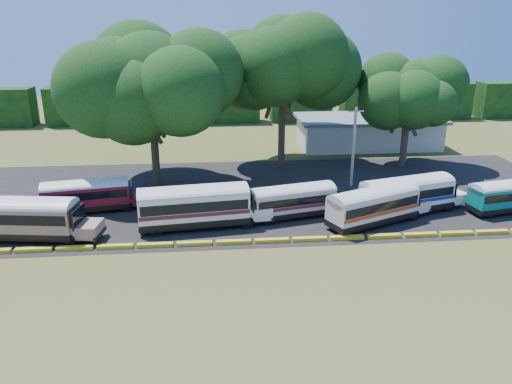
{
  "coord_description": "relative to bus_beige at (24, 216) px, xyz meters",
  "views": [
    {
      "loc": [
        -2.92,
        -34.16,
        16.75
      ],
      "look_at": [
        0.72,
        6.0,
        2.43
      ],
      "focal_mm": 35.0,
      "sensor_mm": 36.0,
      "label": 1
    }
  ],
  "objects": [
    {
      "name": "tree_center",
      "position": [
        22.9,
        18.82,
        10.42
      ],
      "size": [
        12.15,
        12.15,
        16.91
      ],
      "color": "#382B1C",
      "rests_on": "ground"
    },
    {
      "name": "bus_cream_west",
      "position": [
        13.39,
        1.2,
        0.06
      ],
      "size": [
        11.29,
        4.01,
        3.63
      ],
      "rotation": [
        0.0,
        0.0,
        0.12
      ],
      "color": "black",
      "rests_on": "ground"
    },
    {
      "name": "bus_beige",
      "position": [
        0.0,
        0.0,
        0.0
      ],
      "size": [
        10.83,
        4.06,
        3.47
      ],
      "rotation": [
        0.0,
        0.0,
        -0.14
      ],
      "color": "black",
      "rests_on": "ground"
    },
    {
      "name": "utility_pole",
      "position": [
        29.1,
        10.55,
        2.21
      ],
      "size": [
        1.6,
        0.3,
        8.19
      ],
      "color": "gray",
      "rests_on": "ground"
    },
    {
      "name": "tree_east",
      "position": [
        37.08,
        17.22,
        6.79
      ],
      "size": [
        8.61,
        8.61,
        12.0
      ],
      "color": "#382B1C",
      "rests_on": "ground"
    },
    {
      "name": "bus_white_blue",
      "position": [
        32.07,
        2.72,
        -0.09
      ],
      "size": [
        10.53,
        5.12,
        3.36
      ],
      "rotation": [
        0.0,
        0.0,
        0.27
      ],
      "color": "black",
      "rests_on": "ground"
    },
    {
      "name": "tree_west",
      "position": [
        8.97,
        12.69,
        8.58
      ],
      "size": [
        13.19,
        13.19,
        15.43
      ],
      "color": "#382B1C",
      "rests_on": "ground"
    },
    {
      "name": "ground",
      "position": [
        17.73,
        -3.34,
        -1.99
      ],
      "size": [
        160.0,
        160.0,
        0.0
      ],
      "primitive_type": "plane",
      "color": "#3E4E1A",
      "rests_on": "ground"
    },
    {
      "name": "terminal_building",
      "position": [
        35.73,
        26.66,
        0.04
      ],
      "size": [
        19.0,
        9.0,
        4.0
      ],
      "color": "silver",
      "rests_on": "ground"
    },
    {
      "name": "curb",
      "position": [
        17.73,
        -2.34,
        -1.84
      ],
      "size": [
        53.7,
        0.45,
        0.3
      ],
      "color": "gold",
      "rests_on": "ground"
    },
    {
      "name": "bus_teal",
      "position": [
        41.36,
        2.2,
        -0.31
      ],
      "size": [
        9.18,
        3.75,
        2.94
      ],
      "rotation": [
        0.0,
        0.0,
        0.18
      ],
      "color": "black",
      "rests_on": "ground"
    },
    {
      "name": "bus_cream_east",
      "position": [
        21.85,
        2.65,
        -0.32
      ],
      "size": [
        9.27,
        4.24,
        2.96
      ],
      "rotation": [
        0.0,
        0.0,
        0.23
      ],
      "color": "black",
      "rests_on": "ground"
    },
    {
      "name": "bus_red",
      "position": [
        3.67,
        5.63,
        -0.28
      ],
      "size": [
        9.36,
        3.73,
        3.0
      ],
      "rotation": [
        0.0,
        0.0,
        0.17
      ],
      "color": "black",
      "rests_on": "ground"
    },
    {
      "name": "treeline_backdrop",
      "position": [
        17.73,
        44.66,
        1.01
      ],
      "size": [
        130.0,
        4.0,
        6.0
      ],
      "color": "black",
      "rests_on": "ground"
    },
    {
      "name": "bus_white_red",
      "position": [
        28.26,
        0.46,
        -0.16
      ],
      "size": [
        10.01,
        6.2,
        3.25
      ],
      "rotation": [
        0.0,
        0.0,
        0.42
      ],
      "color": "black",
      "rests_on": "ground"
    },
    {
      "name": "asphalt_strip",
      "position": [
        18.73,
        8.66,
        -1.98
      ],
      "size": [
        64.0,
        24.0,
        0.02
      ],
      "primitive_type": "cube",
      "color": "black",
      "rests_on": "ground"
    }
  ]
}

